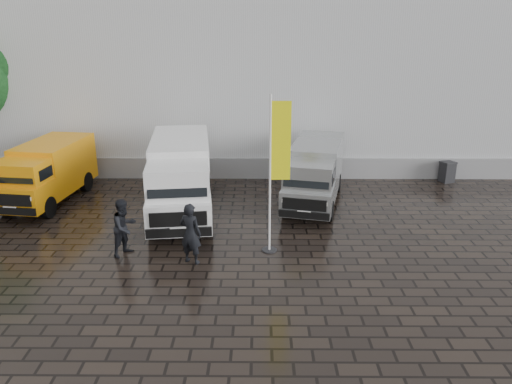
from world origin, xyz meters
TOP-DOWN VIEW (x-y plane):
  - ground at (0.00, 0.00)m, footprint 120.00×120.00m
  - exhibition_hall at (2.00, 16.00)m, footprint 44.00×16.00m
  - hall_plinth at (2.00, 7.95)m, footprint 44.00×0.15m
  - van_yellow at (-8.62, 4.66)m, footprint 2.65×5.41m
  - van_white at (-2.85, 3.33)m, footprint 2.97×6.80m
  - van_silver at (2.43, 4.61)m, footprint 3.11×5.92m
  - flagpole at (0.69, 0.06)m, footprint 0.88×0.50m
  - wheelie_bin at (8.96, 7.47)m, footprint 0.75×0.75m
  - person_front at (-1.95, -0.79)m, footprint 0.85×0.71m
  - person_tent at (-4.15, -0.22)m, footprint 1.10×1.16m

SIDE VIEW (x-z plane):
  - ground at x=0.00m, z-range 0.00..0.00m
  - wheelie_bin at x=8.96m, z-range 0.00..0.98m
  - hall_plinth at x=2.00m, z-range 0.00..1.00m
  - person_tent at x=-4.15m, z-range 0.00..1.89m
  - person_front at x=-1.95m, z-range 0.00..1.97m
  - van_yellow at x=-8.62m, z-range 0.00..2.40m
  - van_silver at x=2.43m, z-range 0.00..2.45m
  - van_white at x=-2.85m, z-range 0.00..2.85m
  - flagpole at x=0.69m, z-range 0.31..5.46m
  - exhibition_hall at x=2.00m, z-range 0.00..12.00m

